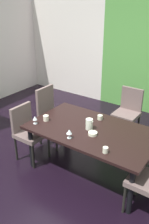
# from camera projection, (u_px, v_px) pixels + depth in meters

# --- Properties ---
(ground_plane) EXTENTS (5.86, 5.87, 0.02)m
(ground_plane) POSITION_uv_depth(u_px,v_px,m) (47.00, 163.00, 4.12)
(ground_plane) COLOR black
(back_panel_interior) EXTENTS (2.33, 0.10, 2.84)m
(back_panel_interior) POSITION_uv_depth(u_px,v_px,m) (65.00, 40.00, 6.55)
(back_panel_interior) COLOR silver
(back_panel_interior) RESTS_ON ground_plane
(dining_table) EXTENTS (1.87, 1.10, 0.74)m
(dining_table) POSITION_uv_depth(u_px,v_px,m) (92.00, 133.00, 3.67)
(dining_table) COLOR black
(dining_table) RESTS_ON ground_plane
(chair_left_near) EXTENTS (0.45, 0.44, 0.93)m
(chair_left_near) POSITION_uv_depth(u_px,v_px,m) (28.00, 129.00, 4.05)
(chair_left_near) COLOR #6C5854
(chair_left_near) RESTS_ON ground_plane
(chair_head_far) EXTENTS (0.44, 0.45, 0.94)m
(chair_head_far) POSITION_uv_depth(u_px,v_px,m) (128.00, 110.00, 4.71)
(chair_head_far) COLOR #6C5854
(chair_head_far) RESTS_ON ground_plane
(chair_left_far) EXTENTS (0.45, 0.44, 1.06)m
(chair_left_far) POSITION_uv_depth(u_px,v_px,m) (51.00, 114.00, 4.47)
(chair_left_far) COLOR #6C5854
(chair_left_far) RESTS_ON ground_plane
(wine_glass_near_window) EXTENTS (0.07, 0.07, 0.13)m
(wine_glass_near_window) POSITION_uv_depth(u_px,v_px,m) (35.00, 118.00, 3.75)
(wine_glass_near_window) COLOR silver
(wine_glass_near_window) RESTS_ON dining_table
(wine_glass_west) EXTENTS (0.08, 0.08, 0.13)m
(wine_glass_west) POSITION_uv_depth(u_px,v_px,m) (69.00, 132.00, 3.37)
(wine_glass_west) COLOR silver
(wine_glass_west) RESTS_ON dining_table
(serving_bowl_front) EXTENTS (0.13, 0.13, 0.04)m
(serving_bowl_front) POSITION_uv_depth(u_px,v_px,m) (93.00, 133.00, 3.48)
(serving_bowl_front) COLOR white
(serving_bowl_front) RESTS_ON dining_table
(cup_near_shelf) EXTENTS (0.07, 0.07, 0.08)m
(cup_near_shelf) POSITION_uv_depth(u_px,v_px,m) (105.00, 150.00, 3.08)
(cup_near_shelf) COLOR beige
(cup_near_shelf) RESTS_ON dining_table
(cup_center) EXTENTS (0.08, 0.08, 0.07)m
(cup_center) POSITION_uv_depth(u_px,v_px,m) (100.00, 117.00, 3.90)
(cup_center) COLOR beige
(cup_center) RESTS_ON dining_table
(cup_east) EXTENTS (0.08, 0.08, 0.09)m
(cup_east) POSITION_uv_depth(u_px,v_px,m) (46.00, 118.00, 3.86)
(cup_east) COLOR #F2E7CA
(cup_east) RESTS_ON dining_table
(pitcher_corner) EXTENTS (0.12, 0.10, 0.16)m
(pitcher_corner) POSITION_uv_depth(u_px,v_px,m) (89.00, 124.00, 3.61)
(pitcher_corner) COLOR silver
(pitcher_corner) RESTS_ON dining_table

